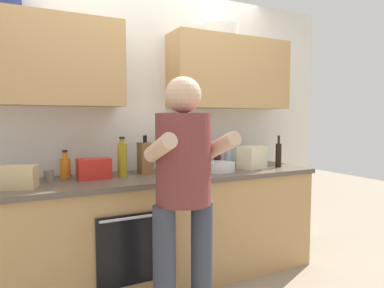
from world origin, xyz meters
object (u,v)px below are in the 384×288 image
bottle_syrup (189,155)px  grocery_bag_bread (18,177)px  mixing_bowl (220,167)px  grocery_bag_crisps (94,169)px  bottle_juice (65,167)px  bottle_wine (217,157)px  cup_stoneware (49,176)px  bottle_soy (278,154)px  bottle_water (229,156)px  knife_block (145,158)px  bottle_soda (166,155)px  person_standing (184,185)px  cup_ceramic (199,163)px  grocery_bag_rice (252,157)px  bottle_oil (122,159)px  cup_tea (191,166)px

bottle_syrup → grocery_bag_bread: bottle_syrup is taller
mixing_bowl → grocery_bag_crisps: size_ratio=1.10×
grocery_bag_crisps → grocery_bag_bread: bearing=-165.2°
bottle_syrup → bottle_juice: (-1.04, 0.02, -0.04)m
bottle_wine → mixing_bowl: bearing=-116.8°
bottle_wine → cup_stoneware: size_ratio=2.66×
bottle_wine → bottle_soy: bearing=-26.7°
bottle_water → knife_block: 0.84m
bottle_soy → bottle_soda: bottle_soda is taller
person_standing → bottle_wine: bearing=48.7°
cup_ceramic → cup_stoneware: bearing=-175.0°
bottle_juice → grocery_bag_rice: size_ratio=0.88×
person_standing → grocery_bag_rice: size_ratio=6.52×
cup_stoneware → knife_block: 0.75m
bottle_oil → bottle_water: bearing=5.8°
bottle_soda → knife_block: bearing=-165.5°
bottle_juice → mixing_bowl: bearing=-12.0°
cup_tea → grocery_bag_bread: (-1.31, -0.10, 0.03)m
cup_stoneware → bottle_oil: bearing=-4.0°
cup_ceramic → grocery_bag_bread: size_ratio=0.40×
bottle_wine → grocery_bag_bread: bottle_wine is taller
person_standing → bottle_wine: size_ratio=6.97×
cup_ceramic → cup_tea: (-0.17, -0.17, 0.00)m
grocery_bag_rice → bottle_soda: bearing=164.3°
bottle_juice → grocery_bag_rice: (1.59, -0.24, 0.02)m
person_standing → bottle_water: (0.87, 0.84, 0.05)m
person_standing → mixing_bowl: 0.89m
bottle_water → bottle_soda: bottle_soda is taller
bottle_oil → cup_stoneware: size_ratio=3.63×
mixing_bowl → cup_ceramic: bearing=104.0°
mixing_bowl → grocery_bag_bread: bearing=-179.4°
person_standing → knife_block: 0.81m
cup_ceramic → mixing_bowl: (0.06, -0.26, -0.00)m
bottle_soy → grocery_bag_crisps: 1.67m
bottle_syrup → cup_stoneware: (-1.17, -0.09, -0.08)m
bottle_soda → knife_block: size_ratio=1.00×
bottle_soy → bottle_juice: size_ratio=1.37×
bottle_syrup → knife_block: (-0.43, -0.06, 0.00)m
bottle_wine → grocery_bag_bread: 1.69m
person_standing → grocery_bag_bread: person_standing is taller
bottle_wine → bottle_soda: bearing=-179.9°
person_standing → bottle_oil: person_standing is taller
cup_stoneware → bottle_juice: bearing=42.3°
person_standing → cup_ceramic: bearing=57.0°
bottle_water → mixing_bowl: size_ratio=0.92×
bottle_juice → cup_ceramic: size_ratio=2.41×
cup_stoneware → cup_tea: cup_tea is taller
bottle_juice → cup_tea: bearing=-9.9°
bottle_oil → grocery_bag_bread: 0.74m
bottle_syrup → knife_block: knife_block is taller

